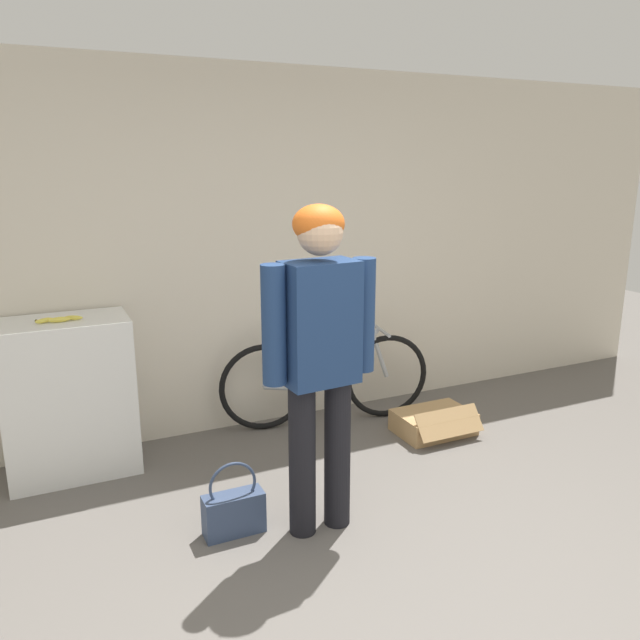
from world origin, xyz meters
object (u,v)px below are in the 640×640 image
object	(u,v)px
person	(320,343)
handbag	(234,511)
banana	(58,319)
cardboard_box	(434,422)
bicycle	(327,378)

from	to	relation	value
person	handbag	xyz separation A→B (m)	(-0.44, 0.14, -0.92)
banana	cardboard_box	distance (m)	2.67
person	bicycle	bearing A→B (deg)	58.58
bicycle	handbag	xyz separation A→B (m)	(-1.09, -1.12, -0.22)
person	handbag	bearing A→B (deg)	158.12
handbag	cardboard_box	world-z (taller)	handbag
bicycle	handbag	distance (m)	1.57
banana	cardboard_box	xyz separation A→B (m)	(2.46, -0.44, -0.94)
bicycle	cardboard_box	xyz separation A→B (m)	(0.64, -0.50, -0.27)
handbag	cardboard_box	bearing A→B (deg)	19.68
bicycle	banana	xyz separation A→B (m)	(-1.82, -0.06, 0.67)
person	bicycle	distance (m)	1.57
cardboard_box	handbag	bearing A→B (deg)	-160.32
person	cardboard_box	size ratio (longest dim) A/B	3.19
person	handbag	world-z (taller)	person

